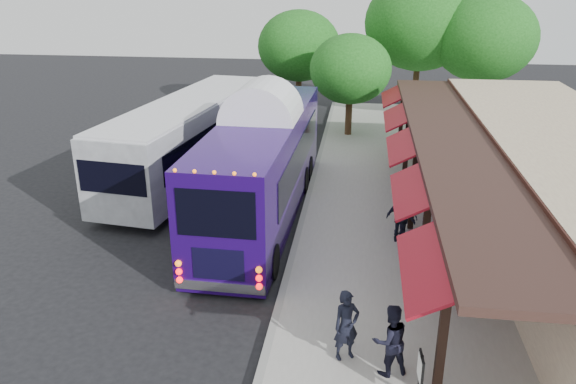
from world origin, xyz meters
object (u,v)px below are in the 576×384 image
at_px(ped_a, 346,325).
at_px(ped_c, 402,218).
at_px(ped_d, 401,213).
at_px(sign_board, 421,371).
at_px(ped_b, 390,340).
at_px(city_bus, 191,135).
at_px(coach_bus, 263,160).

bearing_deg(ped_a, ped_c, 46.69).
relative_size(ped_d, sign_board, 1.44).
bearing_deg(ped_b, ped_a, -46.10).
bearing_deg(ped_b, city_bus, -79.39).
height_order(city_bus, ped_b, city_bus).
bearing_deg(coach_bus, ped_c, -20.83).
bearing_deg(sign_board, ped_b, 121.77).
bearing_deg(ped_d, ped_c, 120.37).
relative_size(ped_a, ped_b, 1.01).
relative_size(ped_b, sign_board, 1.50).
height_order(coach_bus, ped_b, coach_bus).
distance_m(city_bus, sign_board, 15.66).
distance_m(ped_a, ped_c, 6.36).
xyz_separation_m(city_bus, ped_a, (7.07, -11.84, -0.87)).
xyz_separation_m(coach_bus, city_bus, (-3.76, 3.69, -0.23)).
xyz_separation_m(coach_bus, sign_board, (4.83, -9.38, -1.18)).
distance_m(coach_bus, sign_board, 10.61).
bearing_deg(sign_board, coach_bus, 113.72).
height_order(coach_bus, ped_d, coach_bus).
bearing_deg(ped_a, sign_board, -68.12).
bearing_deg(ped_b, ped_c, -117.76).
bearing_deg(coach_bus, sign_board, -61.38).
height_order(city_bus, ped_d, city_bus).
bearing_deg(city_bus, ped_c, -26.14).
distance_m(ped_a, ped_d, 6.83).
bearing_deg(ped_a, coach_bus, 82.78).
distance_m(ped_c, ped_d, 0.48).
height_order(coach_bus, ped_c, coach_bus).
height_order(coach_bus, ped_a, coach_bus).
relative_size(ped_a, ped_c, 1.01).
bearing_deg(ped_d, ped_a, 107.33).
height_order(ped_a, sign_board, ped_a).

